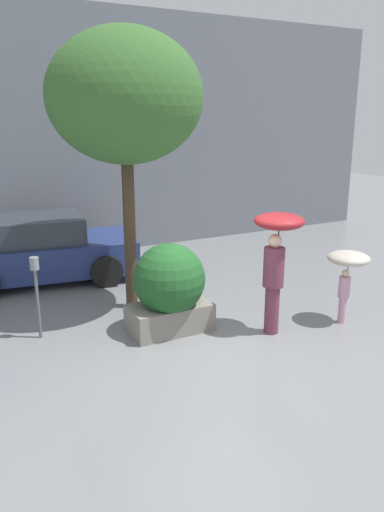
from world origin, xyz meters
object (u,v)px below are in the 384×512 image
object	(u,v)px
planter_box	(169,288)
person_child	(348,265)
parking_meter	(36,281)
street_tree	(125,98)
parked_car_near	(42,251)
person_adult	(277,247)

from	to	relation	value
planter_box	person_child	bearing A→B (deg)	-20.51
planter_box	parking_meter	bearing A→B (deg)	159.72
person_child	street_tree	xyz separation A→B (m)	(-3.00, 2.37, 2.71)
street_tree	parked_car_near	bearing A→B (deg)	114.88
person_adult	parking_meter	xyz separation A→B (m)	(-3.48, 1.53, -0.48)
person_child	parking_meter	bearing A→B (deg)	136.87
planter_box	parking_meter	world-z (taller)	planter_box
planter_box	person_adult	distance (m)	1.85
parked_car_near	parking_meter	world-z (taller)	parked_car_near
person_adult	parked_car_near	bearing A→B (deg)	89.90
person_child	planter_box	bearing A→B (deg)	136.78
parked_car_near	parking_meter	bearing A→B (deg)	174.96
person_adult	parked_car_near	distance (m)	5.36
planter_box	person_child	distance (m)	3.04
parked_car_near	parking_meter	xyz separation A→B (m)	(-0.70, -2.98, 0.32)
parked_car_near	street_tree	world-z (taller)	street_tree
person_child	parking_meter	size ratio (longest dim) A/B	0.93
planter_box	person_child	size ratio (longest dim) A/B	1.19
planter_box	street_tree	distance (m)	3.26
street_tree	parking_meter	size ratio (longest dim) A/B	3.62
planter_box	parking_meter	xyz separation A→B (m)	(-1.97, 0.73, 0.21)
parked_car_near	parking_meter	distance (m)	3.07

